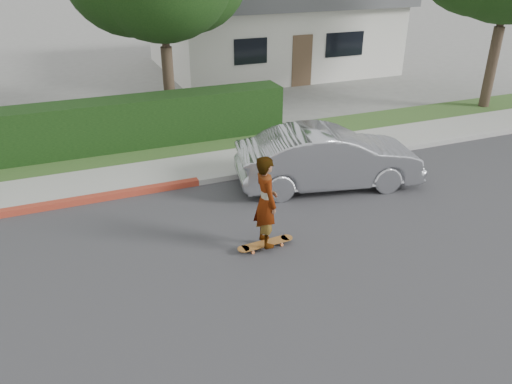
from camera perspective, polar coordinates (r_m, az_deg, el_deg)
ground at (r=8.87m, az=-5.56°, el=-10.74°), size 120.00×120.00×0.00m
road at (r=8.87m, az=-5.56°, el=-10.72°), size 60.00×8.00×0.01m
curb_far at (r=12.29m, az=-11.14°, el=0.43°), size 60.00×0.20×0.15m
sidewalk_far at (r=13.10m, az=-11.95°, el=1.96°), size 60.00×1.60×0.12m
planting_strip at (r=14.57m, az=-13.16°, el=4.30°), size 60.00×1.60×0.10m
hedge at (r=14.83m, az=-25.34°, el=5.70°), size 15.00×1.00×1.50m
house at (r=25.10m, az=1.46°, el=18.82°), size 10.60×8.60×4.30m
skateboard at (r=9.81m, az=1.10°, el=-5.91°), size 1.19×0.31×0.11m
skateboarder at (r=9.35m, az=1.14°, el=-1.08°), size 0.46×0.68×1.82m
car_silver at (r=12.23m, az=8.29°, el=3.89°), size 4.66×2.42×1.46m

